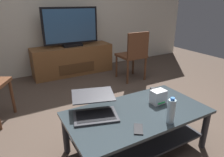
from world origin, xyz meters
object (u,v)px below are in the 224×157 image
at_px(router_box, 158,97).
at_px(water_bottle_near, 171,111).
at_px(dining_chair, 134,53).
at_px(tv_remote, 154,91).
at_px(coffee_table, 137,123).
at_px(laptop, 95,107).
at_px(media_cabinet, 73,60).
at_px(cell_phone, 138,129).
at_px(television, 71,28).

bearing_deg(router_box, water_bottle_near, -114.42).
relative_size(dining_chair, water_bottle_near, 3.90).
bearing_deg(tv_remote, coffee_table, -129.83).
bearing_deg(laptop, media_cabinet, 75.89).
xyz_separation_m(dining_chair, cell_phone, (-1.20, -1.78, -0.07)).
bearing_deg(cell_phone, water_bottle_near, 26.24).
distance_m(dining_chair, laptop, 1.97).
bearing_deg(water_bottle_near, dining_chair, 63.36).
bearing_deg(coffee_table, laptop, 156.56).
xyz_separation_m(media_cabinet, tv_remote, (0.21, -2.17, 0.15)).
bearing_deg(tv_remote, television, 113.88).
height_order(television, dining_chair, television).
relative_size(coffee_table, media_cabinet, 0.84).
bearing_deg(cell_phone, coffee_table, 89.97).
distance_m(coffee_table, dining_chair, 1.88).
bearing_deg(television, coffee_table, -95.12).
bearing_deg(water_bottle_near, coffee_table, 115.62).
bearing_deg(router_box, tv_remote, 56.11).
xyz_separation_m(dining_chair, router_box, (-0.77, -1.51, -0.01)).
bearing_deg(laptop, water_bottle_near, -41.21).
distance_m(coffee_table, cell_phone, 0.31).
distance_m(router_box, water_bottle_near, 0.34).
height_order(media_cabinet, router_box, router_box).
bearing_deg(laptop, dining_chair, 44.86).
relative_size(router_box, tv_remote, 0.88).
bearing_deg(router_box, media_cabinet, 91.28).
bearing_deg(television, laptop, -104.24).
height_order(television, laptop, television).
relative_size(router_box, water_bottle_near, 0.62).
height_order(router_box, tv_remote, router_box).
bearing_deg(dining_chair, tv_remote, -115.78).
xyz_separation_m(dining_chair, tv_remote, (-0.62, -1.29, -0.07)).
relative_size(laptop, tv_remote, 3.03).
xyz_separation_m(coffee_table, water_bottle_near, (0.13, -0.27, 0.23)).
bearing_deg(cell_phone, television, 116.80).
bearing_deg(cell_phone, laptop, 152.22).
xyz_separation_m(television, laptop, (-0.57, -2.26, -0.41)).
height_order(television, router_box, television).
bearing_deg(tv_remote, media_cabinet, 113.82).
bearing_deg(television, cell_phone, -98.09).
bearing_deg(dining_chair, television, 133.73).
distance_m(media_cabinet, laptop, 2.36).
bearing_deg(media_cabinet, dining_chair, -46.98).
xyz_separation_m(media_cabinet, router_box, (0.05, -2.40, 0.21)).
bearing_deg(water_bottle_near, router_box, 65.58).
relative_size(television, laptop, 2.17).
distance_m(media_cabinet, cell_phone, 2.69).
bearing_deg(water_bottle_near, television, 88.17).
bearing_deg(dining_chair, router_box, -117.08).
xyz_separation_m(water_bottle_near, tv_remote, (0.29, 0.53, -0.10)).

